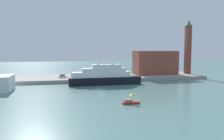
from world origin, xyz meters
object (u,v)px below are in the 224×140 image
(mooring_bollard, at_px, (93,78))
(harbor_building, at_px, (155,63))
(bell_tower, at_px, (188,45))
(parked_car, at_px, (63,76))
(large_yacht, at_px, (104,76))
(small_motorboat, at_px, (131,100))
(person_figure, at_px, (71,76))

(mooring_bollard, bearing_deg, harbor_building, 19.10)
(harbor_building, height_order, bell_tower, bell_tower)
(bell_tower, relative_size, parked_car, 7.42)
(harbor_building, bearing_deg, mooring_bollard, -160.90)
(large_yacht, height_order, parked_car, large_yacht)
(harbor_building, bearing_deg, small_motorboat, -119.38)
(small_motorboat, relative_size, person_figure, 2.62)
(large_yacht, bearing_deg, harbor_building, 32.13)
(bell_tower, xyz_separation_m, parked_car, (-65.17, -3.58, -14.63))
(harbor_building, distance_m, person_figure, 43.72)
(mooring_bollard, bearing_deg, small_motorboat, -84.41)
(person_figure, relative_size, mooring_bollard, 2.88)
(small_motorboat, bearing_deg, large_yacht, 91.11)
(parked_car, relative_size, person_figure, 2.23)
(large_yacht, distance_m, person_figure, 19.85)
(large_yacht, height_order, person_figure, large_yacht)
(harbor_building, height_order, parked_car, harbor_building)
(large_yacht, relative_size, harbor_building, 1.37)
(parked_car, distance_m, person_figure, 4.03)
(harbor_building, xyz_separation_m, parked_car, (-47.17, -4.72, -5.44))
(bell_tower, height_order, mooring_bollard, bell_tower)
(small_motorboat, xyz_separation_m, parked_car, (-17.06, 48.75, 1.08))
(bell_tower, height_order, person_figure, bell_tower)
(small_motorboat, distance_m, bell_tower, 72.80)
(bell_tower, distance_m, parked_car, 66.89)
(large_yacht, distance_m, mooring_bollard, 8.37)
(large_yacht, xyz_separation_m, parked_car, (-16.40, 14.61, -1.21))
(small_motorboat, relative_size, mooring_bollard, 7.54)
(small_motorboat, bearing_deg, person_figure, 104.82)
(large_yacht, distance_m, harbor_building, 36.58)
(mooring_bollard, bearing_deg, parked_car, 151.27)
(small_motorboat, distance_m, person_figure, 51.29)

